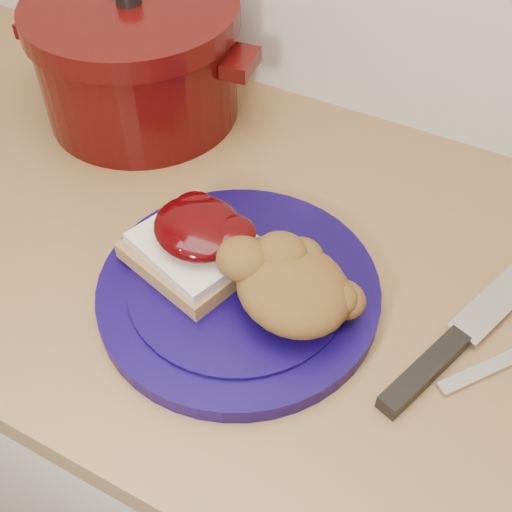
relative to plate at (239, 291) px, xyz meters
The scene contains 7 objects.
base_cabinet 0.49m from the plate, 75.78° to the left, with size 4.00×0.60×0.86m, color beige.
plate is the anchor object (origin of this frame).
sandwich 0.07m from the plate, behind, with size 0.15×0.14×0.06m.
stuffing_mound 0.08m from the plate, ahead, with size 0.12×0.10×0.06m, color brown.
chef_knife 0.22m from the plate, ahead, with size 0.13×0.31×0.02m.
dutch_oven 0.37m from the plate, 140.49° to the left, with size 0.33×0.31×0.18m.
pepper_grinder 0.35m from the plate, 138.57° to the left, with size 0.06×0.06×0.12m.
Camera 1 is at (0.20, 1.06, 1.44)m, focal length 45.00 mm.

